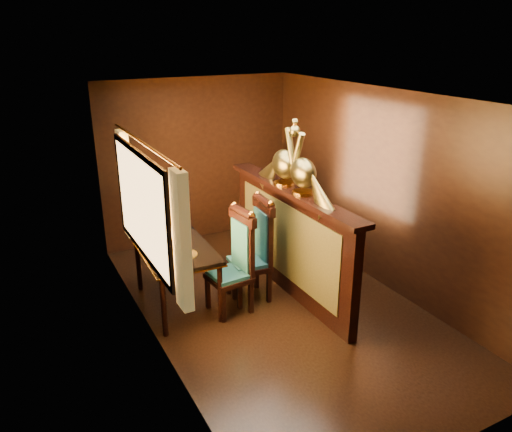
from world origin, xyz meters
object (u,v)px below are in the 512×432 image
object	(u,v)px
dining_table	(175,252)
peacock_left	(304,160)
chair_left	(237,257)
peacock_right	(285,151)
chair_right	(257,246)

from	to	relation	value
dining_table	peacock_left	distance (m)	1.84
chair_left	peacock_left	distance (m)	1.36
dining_table	peacock_right	distance (m)	1.76
chair_right	peacock_left	size ratio (longest dim) A/B	1.60
chair_left	chair_right	world-z (taller)	chair_right
dining_table	peacock_left	xyz separation A→B (m)	(1.38, -0.57, 1.07)
peacock_right	chair_right	bearing A→B (deg)	-165.25
dining_table	peacock_right	world-z (taller)	peacock_right
chair_left	peacock_right	xyz separation A→B (m)	(0.77, 0.25, 1.12)
chair_left	peacock_left	size ratio (longest dim) A/B	1.55
dining_table	peacock_left	world-z (taller)	peacock_left
chair_right	peacock_right	xyz separation A→B (m)	(0.43, 0.11, 1.10)
chair_right	peacock_right	bearing A→B (deg)	19.31
peacock_left	chair_left	bearing A→B (deg)	168.09
chair_left	chair_right	size ratio (longest dim) A/B	0.97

